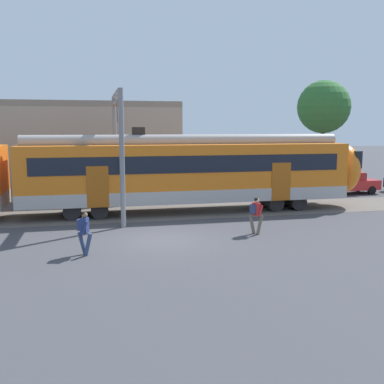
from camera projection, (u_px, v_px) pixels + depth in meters
ground_plane at (161, 239)px, 19.09m from camera, size 160.00×160.00×0.00m
pedestrian_navy at (84, 229)px, 16.64m from camera, size 0.59×0.63×1.67m
pedestrian_red at (256, 212)px, 19.91m from camera, size 0.70×0.53×1.67m
parked_car_red at (350, 183)px, 31.96m from camera, size 4.09×1.93×1.54m
catenary_gantry at (118, 135)px, 23.90m from camera, size 0.24×6.64×6.53m
background_building at (16, 150)px, 30.10m from camera, size 21.78×5.00×9.20m
street_tree_right at (324, 107)px, 35.87m from camera, size 4.21×4.21×8.42m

